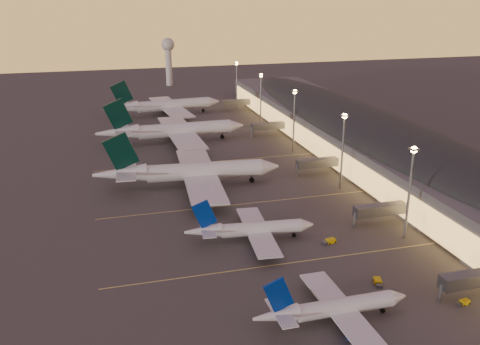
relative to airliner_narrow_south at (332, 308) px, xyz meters
name	(u,v)px	position (x,y,z in m)	size (l,w,h in m)	color
ground	(279,254)	(-0.56, 30.28, -3.10)	(700.00, 700.00, 0.00)	#3C3A37
airliner_narrow_south	(332,308)	(0.00, 0.00, 0.00)	(33.43, 29.73, 11.99)	silver
airliner_narrow_north	(250,229)	(-5.45, 39.96, 0.16)	(35.29, 31.65, 12.60)	silver
airliner_wide_near	(189,172)	(-13.79, 85.44, 2.12)	(63.39, 57.92, 20.27)	silver
airliner_wide_mid	(172,131)	(-10.86, 142.19, 2.28)	(65.18, 59.19, 20.90)	silver
airliner_wide_far	(164,106)	(-7.09, 196.52, 2.07)	(62.83, 57.56, 20.09)	silver
terminal_building	(365,134)	(61.28, 102.74, 5.68)	(56.35, 255.00, 17.46)	#535458
light_masts	(314,121)	(35.44, 95.28, 14.46)	(2.20, 217.20, 25.90)	gray
radar_tower	(168,54)	(9.44, 290.28, 18.77)	(9.00, 9.00, 32.50)	silver
lane_markings	(238,198)	(-0.56, 70.28, -3.09)	(90.00, 180.36, 0.00)	#D8C659
baggage_tug_a	(373,302)	(11.38, 3.69, -2.66)	(3.32, 1.66, 0.95)	#D5AC05
baggage_tug_b	(463,303)	(29.87, -1.84, -2.67)	(3.34, 1.84, 0.94)	#D5AC05
baggage_tug_c	(329,241)	(14.31, 32.72, -2.57)	(4.15, 2.49, 1.16)	#D5AC05
baggage_tug_d	(378,282)	(16.32, 10.41, -2.57)	(2.63, 4.13, 1.15)	#D5AC05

